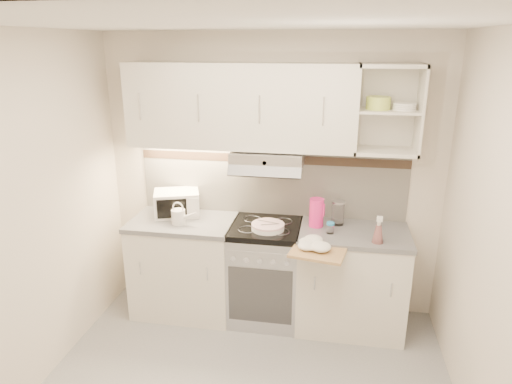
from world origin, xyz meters
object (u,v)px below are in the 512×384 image
watering_can (179,216)px  plate_stack (268,227)px  electric_range (265,272)px  pink_pitcher (317,213)px  glass_jar (338,213)px  spray_bottle (378,232)px  cutting_board (319,251)px  microwave (177,203)px

watering_can → plate_stack: size_ratio=0.85×
electric_range → pink_pitcher: pink_pitcher is taller
electric_range → plate_stack: bearing=-70.5°
plate_stack → pink_pitcher: 0.43m
plate_stack → glass_jar: (0.58, 0.22, 0.08)m
spray_bottle → cutting_board: size_ratio=0.58×
microwave → cutting_board: size_ratio=1.16×
pink_pitcher → electric_range: bearing=-161.7°
watering_can → plate_stack: (0.78, 0.01, -0.05)m
microwave → glass_jar: microwave is taller
watering_can → glass_jar: bearing=16.7°
plate_stack → pink_pitcher: size_ratio=1.13×
glass_jar → watering_can: bearing=-170.5°
plate_stack → pink_pitcher: bearing=20.4°
watering_can → cutting_board: watering_can is taller
microwave → spray_bottle: (1.76, -0.32, -0.02)m
microwave → electric_range: bearing=-27.1°
electric_range → spray_bottle: (0.92, -0.20, 0.54)m
plate_stack → glass_jar: size_ratio=1.30×
microwave → spray_bottle: spray_bottle is taller
pink_pitcher → spray_bottle: size_ratio=1.04×
electric_range → microwave: bearing=172.1°
watering_can → plate_stack: watering_can is taller
cutting_board → spray_bottle: bearing=31.1°
watering_can → spray_bottle: spray_bottle is taller
microwave → cutting_board: microwave is taller
glass_jar → cutting_board: (-0.14, -0.50, -0.14)m
electric_range → cutting_board: size_ratio=2.21×
glass_jar → cutting_board: glass_jar is taller
glass_jar → microwave: bearing=-179.4°
electric_range → glass_jar: glass_jar is taller
cutting_board → watering_can: bearing=177.8°
microwave → cutting_board: bearing=-39.5°
microwave → glass_jar: 1.45m
electric_range → microwave: (-0.84, 0.12, 0.56)m
electric_range → watering_can: size_ratio=3.81×
pink_pitcher → spray_bottle: pink_pitcher is taller
microwave → plate_stack: microwave is taller
electric_range → glass_jar: size_ratio=4.19×
microwave → glass_jar: size_ratio=2.19×
electric_range → plate_stack: plate_stack is taller
microwave → pink_pitcher: pink_pitcher is taller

